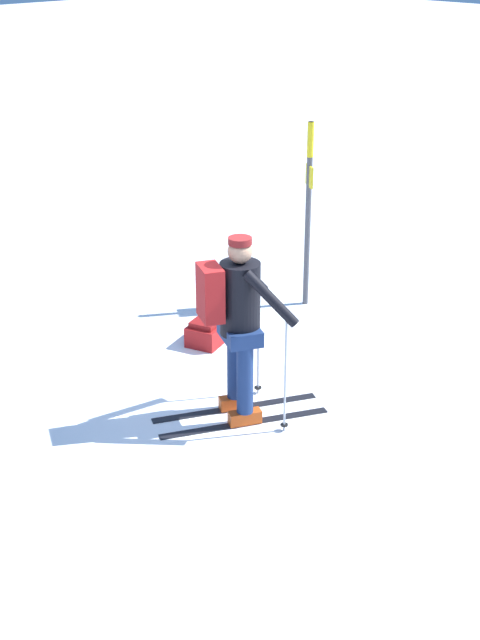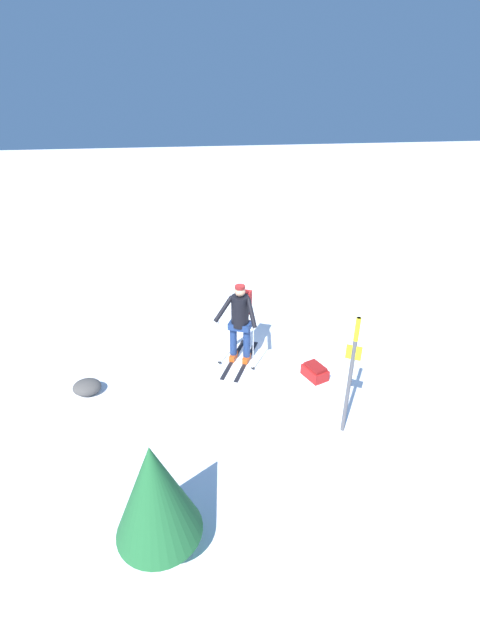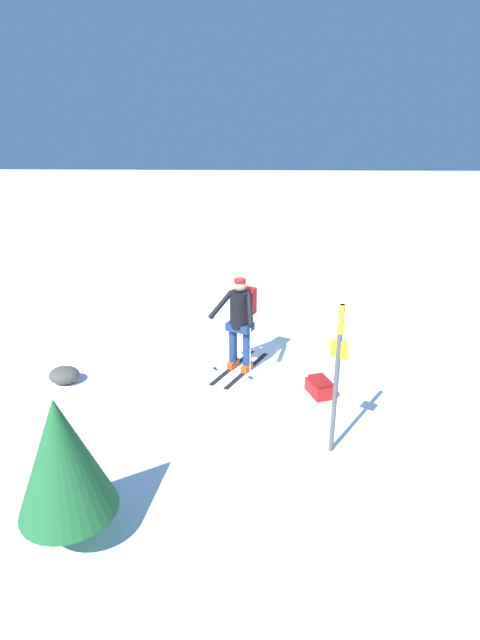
{
  "view_description": "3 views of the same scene",
  "coord_description": "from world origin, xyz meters",
  "px_view_note": "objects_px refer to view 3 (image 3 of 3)",
  "views": [
    {
      "loc": [
        -5.39,
        5.14,
        4.21
      ],
      "look_at": [
        -0.26,
        0.14,
        0.98
      ],
      "focal_mm": 50.0,
      "sensor_mm": 36.0,
      "label": 1
    },
    {
      "loc": [
        -1.58,
        -7.46,
        5.13
      ],
      "look_at": [
        -0.26,
        0.14,
        0.98
      ],
      "focal_mm": 24.0,
      "sensor_mm": 36.0,
      "label": 2
    },
    {
      "loc": [
        0.04,
        -8.14,
        4.3
      ],
      "look_at": [
        -0.26,
        0.14,
        0.98
      ],
      "focal_mm": 28.0,
      "sensor_mm": 36.0,
      "label": 3
    }
  ],
  "objects_px": {
    "skier": "(241,317)",
    "trail_marker": "(337,368)",
    "rock_boulder": "(64,375)",
    "pine_tree": "(62,457)",
    "dropped_backpack": "(320,387)"
  },
  "relations": [
    {
      "from": "dropped_backpack",
      "to": "skier",
      "type": "bearing_deg",
      "value": 146.8
    },
    {
      "from": "skier",
      "to": "dropped_backpack",
      "type": "relative_size",
      "value": 2.97
    },
    {
      "from": "trail_marker",
      "to": "rock_boulder",
      "type": "xyz_separation_m",
      "value": [
        -4.43,
        1.79,
        -1.15
      ]
    },
    {
      "from": "skier",
      "to": "rock_boulder",
      "type": "xyz_separation_m",
      "value": [
        -3.08,
        -0.66,
        -0.87
      ]
    },
    {
      "from": "rock_boulder",
      "to": "dropped_backpack",
      "type": "bearing_deg",
      "value": -3.09
    },
    {
      "from": "rock_boulder",
      "to": "pine_tree",
      "type": "bearing_deg",
      "value": -68.44
    },
    {
      "from": "pine_tree",
      "to": "rock_boulder",
      "type": "bearing_deg",
      "value": 111.56
    },
    {
      "from": "rock_boulder",
      "to": "trail_marker",
      "type": "bearing_deg",
      "value": -21.95
    },
    {
      "from": "skier",
      "to": "rock_boulder",
      "type": "bearing_deg",
      "value": -167.97
    },
    {
      "from": "rock_boulder",
      "to": "pine_tree",
      "type": "height_order",
      "value": "pine_tree"
    },
    {
      "from": "trail_marker",
      "to": "rock_boulder",
      "type": "relative_size",
      "value": 4.11
    },
    {
      "from": "dropped_backpack",
      "to": "rock_boulder",
      "type": "xyz_separation_m",
      "value": [
        -4.45,
        0.24,
        0.01
      ]
    },
    {
      "from": "skier",
      "to": "trail_marker",
      "type": "height_order",
      "value": "trail_marker"
    },
    {
      "from": "dropped_backpack",
      "to": "rock_boulder",
      "type": "relative_size",
      "value": 1.11
    },
    {
      "from": "dropped_backpack",
      "to": "trail_marker",
      "type": "height_order",
      "value": "trail_marker"
    }
  ]
}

